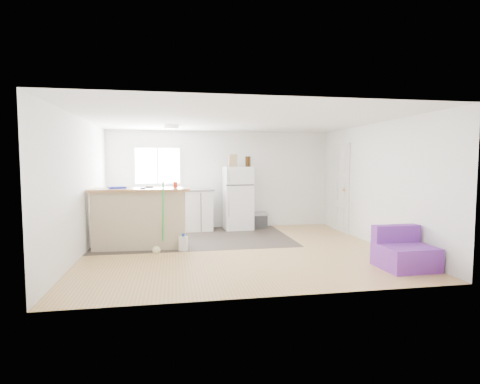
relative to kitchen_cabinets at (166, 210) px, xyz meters
name	(u,v)px	position (x,y,z in m)	size (l,w,h in m)	color
room	(238,186)	(1.37, -2.15, 0.69)	(5.51, 5.01, 2.41)	#AE8849
vinyl_zone	(195,238)	(0.64, -0.90, -0.51)	(4.05, 2.50, 0.00)	#373029
window	(158,166)	(-0.18, 0.33, 1.04)	(1.18, 0.06, 0.98)	white
interior_door	(340,188)	(4.09, -0.61, 0.51)	(0.11, 0.92, 2.10)	white
ceiling_fixture	(171,127)	(0.17, -0.95, 1.85)	(0.30, 0.30, 0.07)	white
kitchen_cabinets	(166,210)	(0.00, 0.00, 0.00)	(2.28, 0.86, 1.29)	white
peninsula	(140,218)	(-0.43, -1.64, 0.07)	(1.88, 0.80, 1.14)	tan
refrigerator	(238,198)	(1.73, 0.01, 0.26)	(0.70, 0.67, 1.52)	white
cooler	(257,220)	(2.23, 0.09, -0.31)	(0.50, 0.35, 0.38)	#313234
purple_seat	(404,253)	(3.69, -3.78, -0.28)	(0.78, 0.74, 0.63)	purple
cleaner_jug	(183,243)	(0.36, -2.07, -0.37)	(0.18, 0.15, 0.32)	silver
mop	(158,240)	(-0.09, -2.16, -0.28)	(0.23, 0.37, 1.30)	green
red_cup	(175,185)	(0.23, -1.63, 0.69)	(0.08, 0.08, 0.12)	red
blue_tray	(117,188)	(-0.84, -1.66, 0.65)	(0.30, 0.22, 0.04)	#131CB9
tool_a	(150,187)	(-0.26, -1.53, 0.65)	(0.14, 0.05, 0.03)	black
tool_b	(143,188)	(-0.36, -1.79, 0.64)	(0.10, 0.04, 0.03)	black
cardboard_box	(233,161)	(1.60, -0.04, 1.17)	(0.20, 0.10, 0.30)	tan
bottle_left	(247,162)	(1.94, -0.05, 1.14)	(0.07, 0.07, 0.25)	#331D09
bottle_right	(249,162)	(2.01, -0.03, 1.14)	(0.07, 0.07, 0.25)	#331D09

